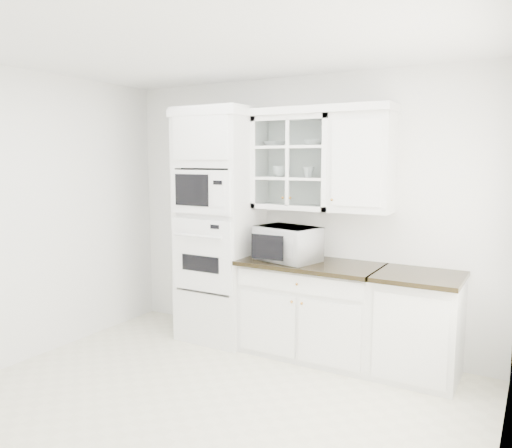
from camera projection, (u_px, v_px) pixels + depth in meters
The scene contains 13 objects.
ground at pixel (198, 411), 3.74m from camera, with size 4.00×3.50×0.01m, color beige.
room_shell at pixel (228, 173), 3.88m from camera, with size 4.00×3.50×2.70m.
oven_column at pixel (219, 226), 5.18m from camera, with size 0.76×0.68×2.40m.
base_cabinet_run at pixel (311, 308), 4.79m from camera, with size 1.32×0.67×0.92m.
extra_base_cabinet at pixel (418, 325), 4.30m from camera, with size 0.72×0.67×0.92m.
upper_cabinet_glass at pixel (295, 163), 4.85m from camera, with size 0.80×0.33×0.90m.
upper_cabinet_solid at pixel (362, 163), 4.52m from camera, with size 0.55×0.33×0.90m, color white.
crown_molding at pixel (284, 112), 4.82m from camera, with size 2.14×0.38×0.07m, color white.
countertop_microwave at pixel (289, 243), 4.77m from camera, with size 0.57×0.47×0.33m, color white.
bowl_a at pixel (275, 144), 4.95m from camera, with size 0.21×0.21×0.05m, color white.
bowl_b at pixel (313, 143), 4.74m from camera, with size 0.19×0.19×0.06m, color white.
cup_a at pixel (280, 171), 4.92m from camera, with size 0.14×0.14×0.11m, color white.
cup_b at pixel (309, 172), 4.78m from camera, with size 0.11×0.11×0.10m, color white.
Camera 1 is at (2.14, -2.84, 1.88)m, focal length 35.00 mm.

